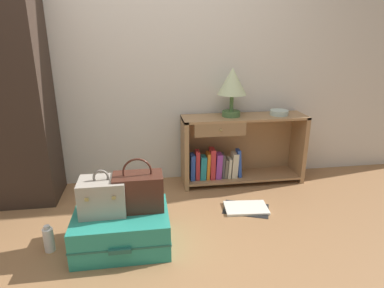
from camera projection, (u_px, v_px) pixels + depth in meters
The scene contains 10 objects.
ground_plane at pixel (163, 277), 1.99m from camera, with size 9.00×9.00×0.00m, color #9E7047.
back_wall at pixel (148, 46), 2.99m from camera, with size 6.40×0.10×2.60m, color silver.
bookshelf at pixel (235, 150), 3.20m from camera, with size 1.18×0.33×0.67m.
table_lamp at pixel (232, 84), 2.99m from camera, with size 0.27×0.27×0.45m.
bowl at pixel (279, 113), 3.12m from camera, with size 0.17×0.17×0.05m, color silver.
suitcase_large at pixel (122, 229), 2.25m from camera, with size 0.64×0.50×0.25m.
train_case at pixel (103, 196), 2.18m from camera, with size 0.30×0.23×0.31m.
handbag at pixel (138, 191), 2.23m from camera, with size 0.33×0.19×0.37m.
bottle at pixel (49, 239), 2.20m from camera, with size 0.07×0.07×0.19m.
open_book_on_floor at pixel (246, 208), 2.76m from camera, with size 0.44×0.37×0.02m.
Camera 1 is at (-0.07, -1.64, 1.40)m, focal length 30.69 mm.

